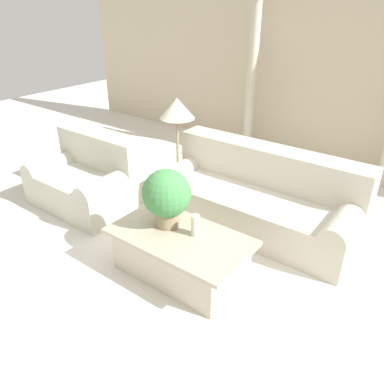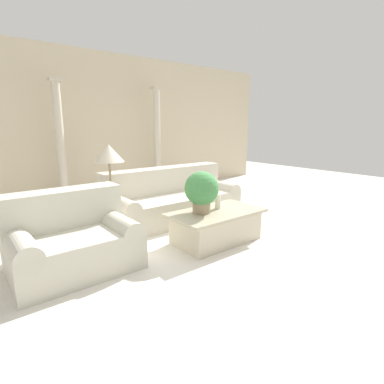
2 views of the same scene
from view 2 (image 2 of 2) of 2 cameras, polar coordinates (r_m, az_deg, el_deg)
ground_plane at (r=4.50m, az=0.46°, el=-8.60°), size 16.00×16.00×0.00m
wall_back at (r=7.18m, az=-17.39°, el=11.82°), size 10.00×0.06×3.20m
sofa_long at (r=5.30m, az=-3.81°, el=-1.40°), size 2.36×0.97×0.89m
loveseat at (r=3.74m, az=-21.93°, el=-8.29°), size 1.34×0.97×0.89m
coffee_table at (r=4.29m, az=4.61°, el=-6.46°), size 1.34×0.76×0.44m
potted_plant at (r=4.07m, az=1.84°, el=0.38°), size 0.47×0.47×0.58m
pillar_candle at (r=4.34m, az=4.94°, el=-1.81°), size 0.08×0.08×0.21m
floor_lamp at (r=4.56m, az=-15.52°, el=6.36°), size 0.44×0.44×1.35m
column_left at (r=6.46m, az=-23.77°, el=8.41°), size 0.23×0.23×2.49m
column_right at (r=7.36m, az=-6.65°, el=9.76°), size 0.23×0.23×2.49m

